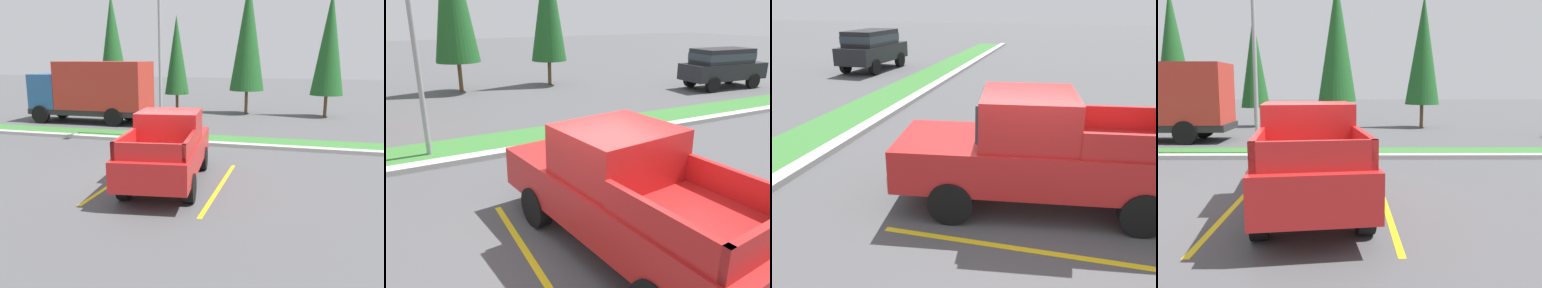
% 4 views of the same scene
% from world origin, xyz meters
% --- Properties ---
extents(ground_plane, '(120.00, 120.00, 0.00)m').
position_xyz_m(ground_plane, '(0.00, 0.00, 0.00)').
color(ground_plane, '#4C4C4F').
extents(parking_line_near, '(0.12, 4.80, 0.01)m').
position_xyz_m(parking_line_near, '(-1.10, -0.34, 0.00)').
color(parking_line_near, yellow).
rests_on(parking_line_near, ground).
extents(parking_line_far, '(0.12, 4.80, 0.01)m').
position_xyz_m(parking_line_far, '(2.00, -0.34, 0.00)').
color(parking_line_far, yellow).
rests_on(parking_line_far, ground).
extents(curb_strip, '(56.00, 0.40, 0.15)m').
position_xyz_m(curb_strip, '(0.00, 5.00, 0.07)').
color(curb_strip, '#B2B2AD').
rests_on(curb_strip, ground).
extents(pickup_truck_main, '(2.57, 5.43, 2.10)m').
position_xyz_m(pickup_truck_main, '(0.44, -0.28, 1.04)').
color(pickup_truck_main, black).
rests_on(pickup_truck_main, ground).
extents(suv_distant, '(4.69, 2.14, 2.10)m').
position_xyz_m(suv_distant, '(13.42, 9.63, 1.24)').
color(suv_distant, black).
rests_on(suv_distant, ground).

